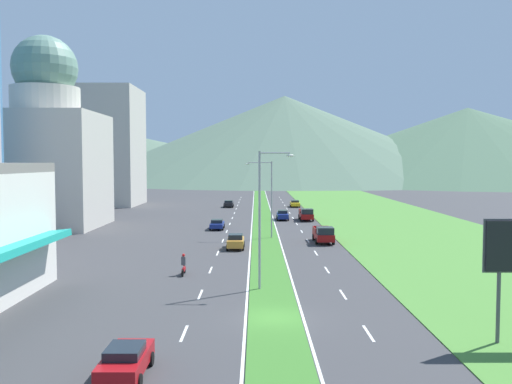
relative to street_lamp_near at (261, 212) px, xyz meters
name	(u,v)px	position (x,y,z in m)	size (l,w,h in m)	color
ground_plane	(273,319)	(0.61, -7.32, -5.81)	(600.00, 600.00, 0.00)	#38383A
grass_median	(260,216)	(0.61, 52.68, -5.78)	(3.20, 240.00, 0.06)	#387028
grass_verge_right	(379,216)	(21.21, 52.68, -5.78)	(24.00, 240.00, 0.06)	#477F33
lane_dash_left_2	(182,333)	(-4.49, -10.10, -5.81)	(0.16, 2.80, 0.01)	silver
lane_dash_left_3	(198,295)	(-4.49, -1.50, -5.81)	(0.16, 2.80, 0.01)	silver
lane_dash_left_4	(209,270)	(-4.49, 7.11, -5.81)	(0.16, 2.80, 0.01)	silver
lane_dash_left_5	(216,253)	(-4.49, 15.72, -5.81)	(0.16, 2.80, 0.01)	silver
lane_dash_left_6	(221,241)	(-4.49, 24.32, -5.81)	(0.16, 2.80, 0.01)	silver
lane_dash_left_7	(225,231)	(-4.49, 32.93, -5.81)	(0.16, 2.80, 0.01)	silver
lane_dash_left_8	(228,224)	(-4.49, 41.54, -5.81)	(0.16, 2.80, 0.01)	silver
lane_dash_left_9	(230,218)	(-4.49, 50.15, -5.81)	(0.16, 2.80, 0.01)	silver
lane_dash_left_10	(232,213)	(-4.49, 58.75, -5.81)	(0.16, 2.80, 0.01)	silver
lane_dash_left_11	(234,209)	(-4.49, 67.36, -5.81)	(0.16, 2.80, 0.01)	silver
lane_dash_left_12	(236,205)	(-4.49, 75.97, -5.81)	(0.16, 2.80, 0.01)	silver
lane_dash_left_13	(237,202)	(-4.49, 84.57, -5.81)	(0.16, 2.80, 0.01)	silver
lane_dash_left_14	(238,200)	(-4.49, 93.18, -5.81)	(0.16, 2.80, 0.01)	silver
lane_dash_left_15	(239,197)	(-4.49, 101.79, -5.81)	(0.16, 2.80, 0.01)	silver
lane_dash_right_2	(366,333)	(5.71, -10.10, -5.81)	(0.16, 2.80, 0.01)	silver
lane_dash_right_3	(341,294)	(5.71, -1.50, -5.81)	(0.16, 2.80, 0.01)	silver
lane_dash_right_4	(325,270)	(5.71, 7.11, -5.81)	(0.16, 2.80, 0.01)	silver
lane_dash_right_5	(314,253)	(5.71, 15.72, -5.81)	(0.16, 2.80, 0.01)	silver
lane_dash_right_6	(306,241)	(5.71, 24.32, -5.81)	(0.16, 2.80, 0.01)	silver
lane_dash_right_7	(300,231)	(5.71, 32.93, -5.81)	(0.16, 2.80, 0.01)	silver
lane_dash_right_8	(295,224)	(5.71, 41.54, -5.81)	(0.16, 2.80, 0.01)	silver
lane_dash_right_9	(291,218)	(5.71, 50.15, -5.81)	(0.16, 2.80, 0.01)	silver
lane_dash_right_10	(288,213)	(5.71, 58.75, -5.81)	(0.16, 2.80, 0.01)	silver
lane_dash_right_11	(285,209)	(5.71, 67.36, -5.81)	(0.16, 2.80, 0.01)	silver
lane_dash_right_12	(283,205)	(5.71, 75.97, -5.81)	(0.16, 2.80, 0.01)	silver
lane_dash_right_13	(281,202)	(5.71, 84.57, -5.81)	(0.16, 2.80, 0.01)	silver
lane_dash_right_14	(279,200)	(5.71, 93.18, -5.81)	(0.16, 2.80, 0.01)	silver
lane_dash_right_15	(277,197)	(5.71, 101.79, -5.81)	(0.16, 2.80, 0.01)	silver
edge_line_median_left	(250,216)	(-1.14, 52.68, -5.81)	(0.16, 240.00, 0.01)	silver
edge_line_median_right	(271,216)	(2.36, 52.68, -5.81)	(0.16, 240.00, 0.01)	silver
domed_building	(44,150)	(-30.75, 38.00, 5.40)	(15.20, 15.20, 27.46)	#B7B2A8
midrise_colored	(100,147)	(-34.04, 77.16, 6.87)	(15.98, 15.98, 25.37)	#B7B2A8
hill_far_left	(136,157)	(-71.15, 279.02, 6.33)	(228.18, 228.18, 24.29)	#516B56
hill_far_center	(283,138)	(14.18, 235.60, 15.73)	(208.28, 208.28, 43.08)	#516B56
hill_far_right	(465,144)	(104.25, 225.84, 12.21)	(209.51, 209.51, 36.04)	#47664C
street_lamp_near	(261,212)	(0.00, 0.00, 0.00)	(2.60, 0.34, 10.27)	#99999E
street_lamp_mid	(267,194)	(1.06, 26.70, -0.31)	(3.31, 0.46, 9.53)	#99999E
car_0	(281,215)	(3.81, 47.38, -5.02)	(1.91, 4.68, 1.56)	navy
car_1	(293,203)	(7.63, 71.87, -5.08)	(1.99, 4.50, 1.40)	yellow
car_2	(234,241)	(-2.73, 18.51, -5.00)	(1.90, 4.03, 1.62)	#C6842D
car_3	(215,224)	(-5.97, 35.24, -5.09)	(1.95, 4.44, 1.39)	navy
car_4	(227,204)	(-6.20, 71.26, -5.07)	(2.01, 4.04, 1.43)	black
car_5	(124,360)	(-6.26, -16.04, -5.07)	(1.91, 4.13, 1.43)	maroon
pickup_truck_0	(322,234)	(7.39, 22.72, -4.83)	(2.18, 5.40, 2.00)	maroon
pickup_truck_1	(304,214)	(7.57, 46.23, -4.83)	(2.18, 5.40, 2.00)	maroon
motorcycle_rider	(182,266)	(-6.58, 5.11, -5.07)	(0.36, 2.00, 1.80)	black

